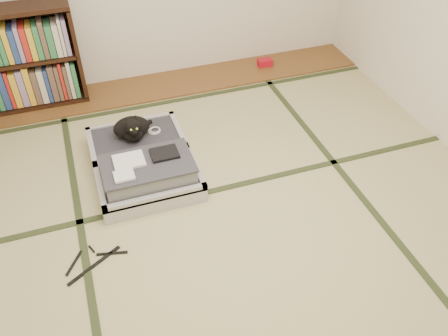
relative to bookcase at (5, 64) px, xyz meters
name	(u,v)px	position (x,y,z in m)	size (l,w,h in m)	color
floor	(234,228)	(1.38, -2.07, -0.45)	(4.50, 4.50, 0.00)	tan
wood_strip	(165,85)	(1.38, -0.07, -0.44)	(4.00, 0.50, 0.02)	brown
red_item	(265,62)	(2.46, -0.04, -0.40)	(0.15, 0.09, 0.07)	#B50E1F
room_shell	(238,27)	(1.38, -2.07, 1.01)	(4.50, 4.50, 4.50)	white
tatami_borders	(212,182)	(1.38, -1.58, -0.45)	(4.00, 4.50, 0.01)	#2D381E
bookcase	(5,64)	(0.00, 0.00, 0.00)	(1.27, 0.29, 0.92)	black
suitcase	(144,164)	(0.92, -1.31, -0.35)	(0.75, 1.00, 0.29)	#B5B5BA
cat	(132,128)	(0.90, -1.02, -0.21)	(0.33, 0.34, 0.27)	black
cable_coil	(155,130)	(1.08, -0.98, -0.30)	(0.10, 0.10, 0.02)	white
hanger	(94,261)	(0.43, -2.05, -0.44)	(0.40, 0.29, 0.01)	black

